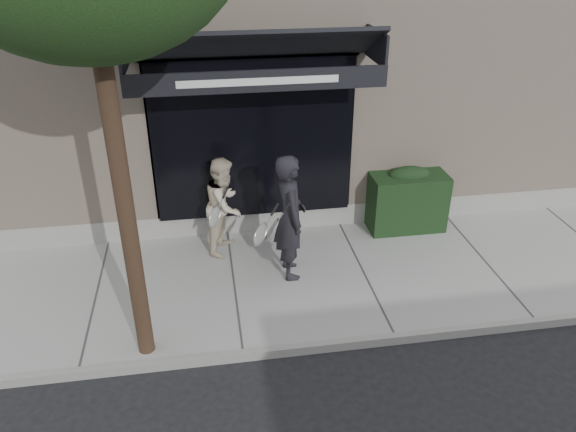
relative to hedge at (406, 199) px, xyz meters
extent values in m
plane|color=black|center=(-1.10, -1.25, -0.66)|extent=(80.00, 80.00, 0.00)
cube|color=#9B9B96|center=(-1.10, -1.25, -0.60)|extent=(20.00, 3.00, 0.12)
cube|color=gray|center=(-1.10, -2.80, -0.59)|extent=(20.00, 0.10, 0.14)
cube|color=beige|center=(-1.10, 3.75, 2.09)|extent=(14.00, 7.00, 5.50)
cube|color=gray|center=(-1.10, 0.45, -0.41)|extent=(14.02, 0.42, 0.50)
cube|color=black|center=(-2.60, 0.30, 1.14)|extent=(3.20, 0.30, 2.60)
cube|color=gray|center=(-4.20, 0.45, 1.14)|extent=(0.08, 0.40, 2.60)
cube|color=gray|center=(-1.00, 0.45, 1.14)|extent=(0.08, 0.40, 2.60)
cube|color=gray|center=(-2.60, 0.45, 2.48)|extent=(3.36, 0.40, 0.12)
cube|color=black|center=(-2.60, -0.25, 2.74)|extent=(3.60, 1.03, 0.55)
cube|color=black|center=(-2.60, -0.75, 2.35)|extent=(3.60, 0.05, 0.30)
cube|color=white|center=(-2.60, -0.78, 2.35)|extent=(2.20, 0.01, 0.10)
cube|color=black|center=(-4.38, -0.25, 2.66)|extent=(0.04, 1.00, 0.45)
cube|color=black|center=(-0.82, -0.25, 2.66)|extent=(0.04, 1.00, 0.45)
cube|color=black|center=(0.00, 0.00, -0.04)|extent=(1.30, 0.70, 1.00)
ellipsoid|color=black|center=(0.00, 0.00, 0.46)|extent=(0.71, 0.38, 0.27)
cylinder|color=black|center=(-4.30, -2.55, 1.74)|extent=(0.20, 0.20, 4.80)
imported|color=black|center=(-2.23, -1.12, 0.43)|extent=(0.50, 0.73, 1.94)
torus|color=silver|center=(-2.52, -1.38, 0.39)|extent=(0.23, 0.33, 0.27)
cylinder|color=silver|center=(-2.52, -1.38, 0.39)|extent=(0.19, 0.29, 0.24)
cylinder|color=silver|center=(-2.52, -1.38, 0.39)|extent=(0.17, 0.05, 0.11)
cylinder|color=black|center=(-2.52, -1.38, 0.39)|extent=(0.19, 0.07, 0.13)
torus|color=silver|center=(-2.70, -1.41, 0.35)|extent=(0.22, 0.33, 0.27)
cylinder|color=silver|center=(-2.70, -1.41, 0.35)|extent=(0.18, 0.29, 0.23)
cylinder|color=silver|center=(-2.70, -1.41, 0.35)|extent=(0.17, 0.05, 0.11)
cylinder|color=black|center=(-2.70, -1.41, 0.35)|extent=(0.19, 0.06, 0.13)
imported|color=beige|center=(-3.14, -0.26, 0.26)|extent=(0.86, 0.95, 1.60)
torus|color=silver|center=(-3.31, -0.59, 0.24)|extent=(0.24, 0.34, 0.28)
cylinder|color=silver|center=(-3.31, -0.59, 0.24)|extent=(0.20, 0.30, 0.24)
cylinder|color=silver|center=(-3.31, -0.59, 0.24)|extent=(0.17, 0.07, 0.10)
cylinder|color=black|center=(-3.31, -0.59, 0.24)|extent=(0.19, 0.09, 0.12)
camera|label=1|loc=(-3.40, -8.24, 4.33)|focal=35.00mm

